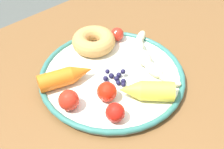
{
  "coord_description": "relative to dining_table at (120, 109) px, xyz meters",
  "views": [
    {
      "loc": [
        0.32,
        0.32,
        1.18
      ],
      "look_at": [
        0.01,
        -0.02,
        0.74
      ],
      "focal_mm": 47.23,
      "sensor_mm": 36.0,
      "label": 1
    }
  ],
  "objects": [
    {
      "name": "dining_table",
      "position": [
        0.0,
        0.0,
        0.0
      ],
      "size": [
        1.21,
        0.72,
        0.73
      ],
      "color": "brown",
      "rests_on": "ground_plane"
    },
    {
      "name": "plate",
      "position": [
        0.01,
        -0.02,
        0.1
      ],
      "size": [
        0.31,
        0.31,
        0.02
      ],
      "color": "silver",
      "rests_on": "dining_table"
    },
    {
      "name": "banana",
      "position": [
        -0.08,
        0.0,
        0.12
      ],
      "size": [
        0.11,
        0.19,
        0.03
      ],
      "color": "beige",
      "rests_on": "plate"
    },
    {
      "name": "carrot_orange",
      "position": [
        0.09,
        -0.06,
        0.12
      ],
      "size": [
        0.12,
        0.07,
        0.04
      ],
      "color": "orange",
      "rests_on": "plate"
    },
    {
      "name": "carrot_yellow",
      "position": [
        0.0,
        0.07,
        0.12
      ],
      "size": [
        0.1,
        0.1,
        0.04
      ],
      "color": "yellow",
      "rests_on": "plate"
    },
    {
      "name": "donut",
      "position": [
        -0.03,
        -0.12,
        0.12
      ],
      "size": [
        0.14,
        0.14,
        0.04
      ],
      "primitive_type": "torus",
      "rotation": [
        0.0,
        0.0,
        2.6
      ],
      "color": "tan",
      "rests_on": "plate"
    },
    {
      "name": "blueberry_pile",
      "position": [
        0.02,
        -0.0,
        0.11
      ],
      "size": [
        0.05,
        0.05,
        0.02
      ],
      "color": "#191638",
      "rests_on": "plate"
    },
    {
      "name": "tomato_near",
      "position": [
        0.06,
        0.02,
        0.12
      ],
      "size": [
        0.04,
        0.04,
        0.04
      ],
      "primitive_type": "sphere",
      "color": "red",
      "rests_on": "plate"
    },
    {
      "name": "tomato_mid",
      "position": [
        -0.09,
        -0.11,
        0.12
      ],
      "size": [
        0.03,
        0.03,
        0.03
      ],
      "primitive_type": "sphere",
      "color": "red",
      "rests_on": "plate"
    },
    {
      "name": "tomato_far",
      "position": [
        0.13,
        -0.01,
        0.12
      ],
      "size": [
        0.04,
        0.04,
        0.04
      ],
      "primitive_type": "sphere",
      "color": "red",
      "rests_on": "plate"
    },
    {
      "name": "tomato_extra",
      "position": [
        0.08,
        0.07,
        0.12
      ],
      "size": [
        0.04,
        0.04,
        0.04
      ],
      "primitive_type": "sphere",
      "color": "red",
      "rests_on": "plate"
    }
  ]
}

